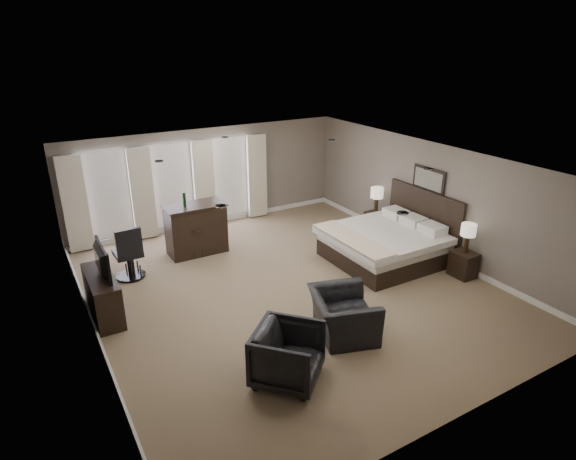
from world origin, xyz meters
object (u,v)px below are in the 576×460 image
nightstand_near (463,264)px  armchair_near (343,308)px  nightstand_far (375,222)px  armchair_far (288,353)px  lamp_near (467,238)px  bar_stool_left (132,256)px  lamp_far (376,200)px  desk_chair (128,252)px  bed (387,229)px  dresser (103,296)px  bar_counter (196,229)px  bar_stool_right (196,243)px  tv (99,272)px

nightstand_near → armchair_near: (-3.51, -0.45, 0.24)m
nightstand_far → armchair_far: size_ratio=0.55×
nightstand_far → armchair_near: size_ratio=0.45×
lamp_near → bar_stool_left: size_ratio=0.79×
lamp_far → desk_chair: (-6.15, 0.64, -0.28)m
bed → lamp_near: size_ratio=3.68×
bar_stool_left → dresser: bearing=-120.6°
armchair_near → bar_counter: bearing=30.5°
bar_stool_right → nightstand_near: bearing=-39.8°
tv → bar_counter: bar_counter is taller
bed → tv: (-6.03, 0.78, 0.13)m
lamp_far → tv: (-6.92, -0.67, 0.02)m
tv → armchair_near: armchair_near is taller
lamp_near → lamp_far: bearing=90.0°
nightstand_far → lamp_near: (0.00, -2.90, 0.61)m
lamp_far → tv: 6.95m
nightstand_near → armchair_far: (-4.92, -1.01, 0.21)m
lamp_near → bar_stool_right: lamp_near is taller
dresser → bar_counter: bar_counter is taller
tv → bar_stool_right: 2.88m
bed → bar_stool_right: (-3.67, 2.35, -0.40)m
bed → lamp_far: (0.89, 1.45, 0.12)m
lamp_far → tv: lamp_far is taller
lamp_far → dresser: (-6.92, -0.67, -0.46)m
nightstand_far → bar_stool_right: bar_stool_right is taller
nightstand_near → bar_counter: 6.02m
tv → armchair_far: armchair_far is taller
nightstand_far → desk_chair: (-6.15, 0.64, 0.33)m
lamp_near → bar_stool_right: (-4.56, 3.80, -0.52)m
nightstand_near → armchair_near: size_ratio=0.47×
bar_counter → desk_chair: (-1.69, -0.48, -0.01)m
lamp_far → nightstand_far: bearing=0.0°
armchair_far → bed: bearing=-10.9°
dresser → bar_stool_right: size_ratio=1.98×
bed → bar_stool_right: 4.37m
dresser → armchair_near: size_ratio=1.21×
bed → dresser: bearing=172.6°
lamp_far → dresser: bearing=-174.5°
armchair_near → bar_counter: size_ratio=0.85×
lamp_far → bar_stool_left: 6.12m
nightstand_near → bar_stool_right: (-4.56, 3.80, 0.08)m
bed → nightstand_near: size_ratio=4.28×
desk_chair → bar_stool_left: bearing=-124.2°
nightstand_near → bar_stool_right: 5.93m
lamp_near → bar_stool_right: 5.96m
bed → armchair_far: bearing=-148.6°
nightstand_near → lamp_near: 0.60m
armchair_near → bed: bearing=-35.6°
lamp_far → dresser: 6.97m
nightstand_near → lamp_far: size_ratio=0.81×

